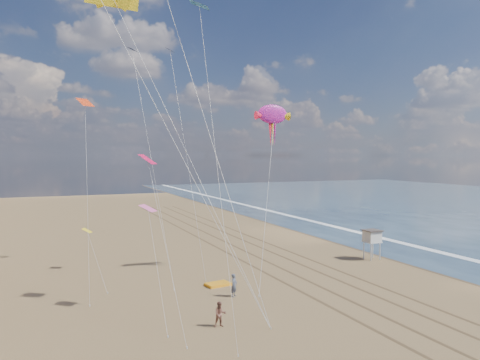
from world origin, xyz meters
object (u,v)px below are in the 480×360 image
at_px(show_kite, 273,115).
at_px(kite_flyer_b, 220,314).
at_px(grounded_kite, 218,284).
at_px(kite_flyer_a, 234,285).
at_px(lifeguard_stand, 372,237).

height_order(show_kite, kite_flyer_b, show_kite).
distance_m(grounded_kite, kite_flyer_a, 3.79).
bearing_deg(lifeguard_stand, show_kite, -179.22).
bearing_deg(show_kite, grounded_kite, -156.52).
bearing_deg(grounded_kite, kite_flyer_b, -119.38).
distance_m(lifeguard_stand, kite_flyer_a, 21.22).
height_order(lifeguard_stand, kite_flyer_b, lifeguard_stand).
bearing_deg(kite_flyer_a, grounded_kite, 47.84).
bearing_deg(kite_flyer_a, show_kite, 0.19).
bearing_deg(lifeguard_stand, kite_flyer_b, -150.93).
xyz_separation_m(grounded_kite, kite_flyer_a, (0.10, -3.69, 0.85)).
bearing_deg(kite_flyer_b, show_kite, 57.64).
relative_size(show_kite, kite_flyer_a, 9.59).
relative_size(show_kite, kite_flyer_b, 10.45).
relative_size(lifeguard_stand, kite_flyer_b, 1.91).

